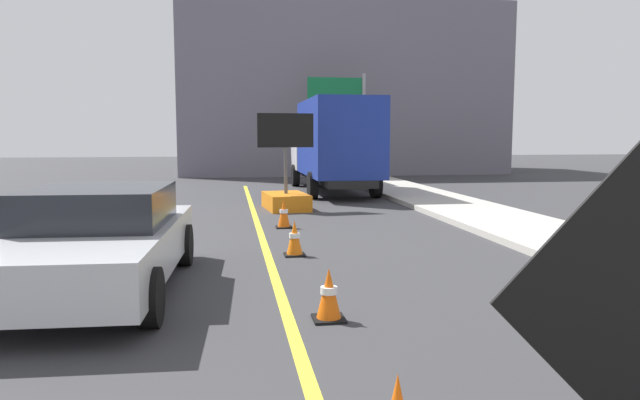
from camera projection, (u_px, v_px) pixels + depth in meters
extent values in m
cube|color=yellow|center=(290.00, 325.00, 6.34)|extent=(0.14, 36.00, 0.01)
cube|color=orange|center=(286.00, 201.00, 16.38)|extent=(1.29, 1.91, 0.45)
cylinder|color=#4C4C4C|center=(286.00, 170.00, 16.28)|extent=(0.10, 0.10, 1.30)
cube|color=black|center=(285.00, 130.00, 16.16)|extent=(1.60, 0.26, 0.95)
sphere|color=yellow|center=(304.00, 130.00, 16.35)|extent=(0.09, 0.09, 0.09)
sphere|color=yellow|center=(294.00, 130.00, 16.27)|extent=(0.09, 0.09, 0.09)
sphere|color=yellow|center=(283.00, 130.00, 16.19)|extent=(0.09, 0.09, 0.09)
sphere|color=yellow|center=(273.00, 130.00, 16.11)|extent=(0.09, 0.09, 0.09)
sphere|color=yellow|center=(267.00, 124.00, 16.05)|extent=(0.09, 0.09, 0.09)
sphere|color=yellow|center=(267.00, 137.00, 16.09)|extent=(0.09, 0.09, 0.09)
cube|color=black|center=(332.00, 176.00, 21.49)|extent=(1.57, 7.77, 0.25)
cube|color=silver|center=(320.00, 146.00, 24.11)|extent=(2.24, 2.18, 1.90)
cube|color=navy|center=(338.00, 138.00, 20.16)|extent=(2.24, 5.28, 2.61)
cylinder|color=black|center=(295.00, 175.00, 23.93)|extent=(0.28, 0.90, 0.90)
cylinder|color=black|center=(346.00, 175.00, 24.26)|extent=(0.28, 0.90, 0.90)
cylinder|color=black|center=(313.00, 185.00, 19.05)|extent=(0.28, 0.90, 0.90)
cylinder|color=black|center=(376.00, 184.00, 19.38)|extent=(0.28, 0.90, 0.90)
cube|color=silver|center=(97.00, 249.00, 7.61)|extent=(2.17, 4.69, 0.60)
cube|color=black|center=(100.00, 206.00, 7.77)|extent=(1.83, 2.15, 0.50)
cylinder|color=black|center=(150.00, 297.00, 6.24)|extent=(0.25, 0.67, 0.66)
cylinder|color=black|center=(184.00, 245.00, 9.24)|extent=(0.25, 0.67, 0.66)
cylinder|color=black|center=(61.00, 247.00, 9.03)|extent=(0.25, 0.67, 0.66)
cylinder|color=gray|center=(363.00, 127.00, 27.52)|extent=(0.18, 0.18, 5.00)
cube|color=#0F6033|center=(335.00, 92.00, 27.12)|extent=(2.60, 0.07, 1.30)
cube|color=white|center=(335.00, 92.00, 27.15)|extent=(1.82, 0.01, 0.18)
cube|color=slate|center=(336.00, 93.00, 34.03)|extent=(17.62, 9.36, 9.15)
cube|color=black|center=(329.00, 319.00, 6.51)|extent=(0.36, 0.36, 0.03)
cone|color=#EA5B0C|center=(329.00, 293.00, 6.48)|extent=(0.28, 0.28, 0.57)
cylinder|color=white|center=(329.00, 290.00, 6.48)|extent=(0.19, 0.19, 0.08)
cube|color=black|center=(295.00, 255.00, 10.03)|extent=(0.36, 0.36, 0.03)
cone|color=orange|center=(295.00, 237.00, 9.99)|extent=(0.28, 0.28, 0.59)
cylinder|color=white|center=(295.00, 235.00, 9.99)|extent=(0.19, 0.19, 0.08)
cube|color=black|center=(284.00, 227.00, 13.07)|extent=(0.36, 0.36, 0.03)
cone|color=#EA5B0C|center=(284.00, 213.00, 13.03)|extent=(0.28, 0.28, 0.63)
cylinder|color=white|center=(284.00, 211.00, 13.03)|extent=(0.19, 0.19, 0.08)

